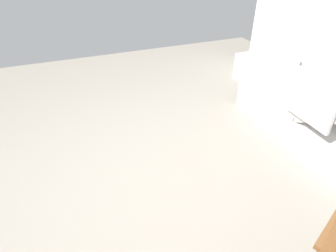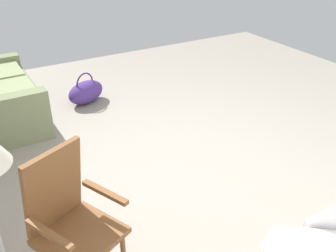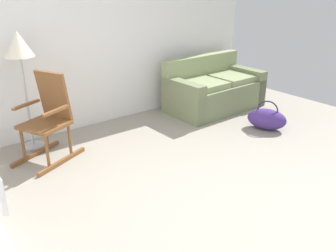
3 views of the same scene
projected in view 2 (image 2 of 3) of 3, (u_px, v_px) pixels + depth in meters
ground_plane at (205, 160)px, 4.03m from camera, size 7.49×7.49×0.00m
rocking_chair at (72, 225)px, 2.47m from camera, size 0.89×0.74×1.05m
duffel_bag at (86, 92)px, 5.21m from camera, size 0.52×0.64×0.43m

